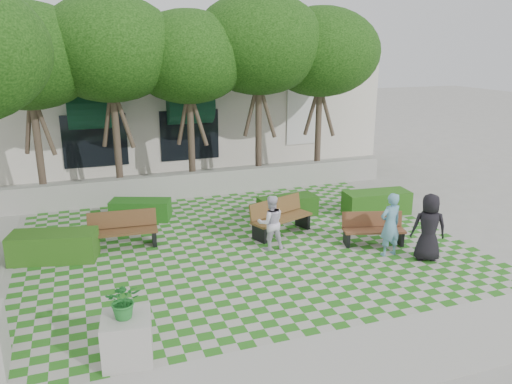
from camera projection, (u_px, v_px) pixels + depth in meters
name	position (u px, v px, depth m)	size (l,w,h in m)	color
ground	(257.00, 260.00, 13.12)	(90.00, 90.00, 0.00)	gray
lawn	(245.00, 246.00, 14.02)	(12.00, 12.00, 0.00)	#2B721E
sidewalk_south	(347.00, 363.00, 8.87)	(16.00, 2.00, 0.01)	#9E9B93
retaining_wall	(201.00, 184.00, 18.58)	(15.00, 0.36, 0.90)	#9E9B93
bench_east	(373.00, 229.00, 14.07)	(1.81, 1.04, 0.90)	brown
bench_mid	(280.00, 217.00, 14.83)	(2.08, 1.31, 1.04)	brown
bench_west	(123.00, 230.00, 13.87)	(1.92, 0.76, 0.99)	#52341C
hedge_east	(376.00, 203.00, 16.62)	(2.18, 0.87, 0.76)	#225316
hedge_midright	(288.00, 206.00, 16.37)	(1.92, 0.77, 0.67)	#1C4713
hedge_midleft	(141.00, 210.00, 16.05)	(1.88, 0.75, 0.66)	#1A5115
hedge_west	(54.00, 246.00, 13.02)	(2.17, 0.87, 0.76)	#244F15
planter_front	(127.00, 329.00, 8.81)	(0.96, 0.96, 1.52)	#9E9B93
person_blue	(390.00, 225.00, 13.19)	(0.63, 0.42, 1.74)	#659DB8
person_dark	(429.00, 227.00, 12.91)	(0.88, 0.57, 1.79)	black
person_white	(271.00, 223.00, 13.62)	(0.75, 0.58, 1.54)	silver
tree_row	(143.00, 53.00, 16.41)	(17.70, 13.40, 7.41)	#47382B
building	(181.00, 104.00, 25.40)	(18.00, 8.92, 5.15)	beige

